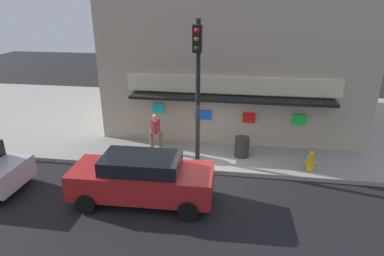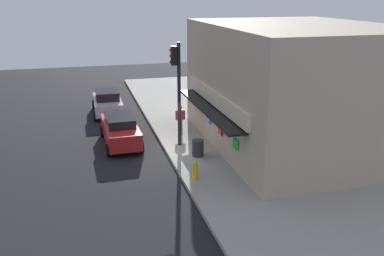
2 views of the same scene
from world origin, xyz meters
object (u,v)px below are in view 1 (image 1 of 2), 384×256
fire_hydrant (311,161)px  trash_can (242,147)px  traffic_light (198,75)px  parked_car_red (142,178)px  pedestrian (156,131)px

fire_hydrant → trash_can: 2.72m
fire_hydrant → trash_can: trash_can is taller
traffic_light → parked_car_red: traffic_light is taller
trash_can → pedestrian: size_ratio=0.50×
traffic_light → trash_can: size_ratio=6.55×
fire_hydrant → pedestrian: 6.29m
pedestrian → parked_car_red: size_ratio=0.36×
fire_hydrant → pedestrian: (-6.21, 0.83, 0.53)m
pedestrian → parked_car_red: pedestrian is taller
fire_hydrant → pedestrian: pedestrian is taller
trash_can → parked_car_red: (-3.19, -3.53, 0.27)m
traffic_light → parked_car_red: size_ratio=1.18×
trash_can → traffic_light: bearing=-161.0°
pedestrian → parked_car_red: 3.54m
fire_hydrant → parked_car_red: 6.37m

